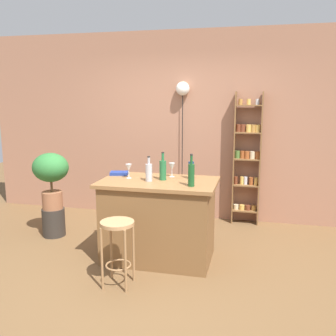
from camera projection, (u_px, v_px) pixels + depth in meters
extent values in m
plane|color=brown|center=(152.00, 269.00, 4.04)|extent=(12.00, 12.00, 0.00)
cube|color=#9E6B51|center=(186.00, 126.00, 5.64)|extent=(6.40, 0.10, 2.80)
cube|color=brown|center=(159.00, 222.00, 4.24)|extent=(1.19, 0.72, 0.88)
cube|color=olive|center=(158.00, 182.00, 4.16)|extent=(1.30, 0.78, 0.04)
cylinder|color=#997047|center=(102.00, 259.00, 3.56)|extent=(0.02, 0.02, 0.63)
cylinder|color=#997047|center=(125.00, 262.00, 3.51)|extent=(0.02, 0.02, 0.63)
cylinder|color=#997047|center=(111.00, 249.00, 3.79)|extent=(0.02, 0.02, 0.63)
cylinder|color=#997047|center=(133.00, 252.00, 3.74)|extent=(0.02, 0.02, 0.63)
torus|color=#997047|center=(118.00, 265.00, 3.67)|extent=(0.26, 0.26, 0.02)
cylinder|color=tan|center=(117.00, 223.00, 3.59)|extent=(0.33, 0.33, 0.03)
cube|color=brown|center=(234.00, 159.00, 5.41)|extent=(0.02, 0.17, 1.91)
cube|color=brown|center=(260.00, 160.00, 5.32)|extent=(0.02, 0.17, 1.91)
cube|color=brown|center=(245.00, 210.00, 5.51)|extent=(0.35, 0.17, 0.02)
cylinder|color=beige|center=(236.00, 207.00, 5.53)|extent=(0.07, 0.07, 0.07)
cylinder|color=gold|center=(242.00, 207.00, 5.51)|extent=(0.07, 0.07, 0.07)
cylinder|color=brown|center=(248.00, 208.00, 5.49)|extent=(0.07, 0.07, 0.07)
cylinder|color=#AD7A38|center=(254.00, 208.00, 5.48)|extent=(0.07, 0.07, 0.07)
cube|color=brown|center=(246.00, 185.00, 5.44)|extent=(0.35, 0.17, 0.02)
cylinder|color=brown|center=(236.00, 180.00, 5.46)|extent=(0.05, 0.05, 0.11)
cylinder|color=gold|center=(242.00, 180.00, 5.44)|extent=(0.05, 0.05, 0.11)
cylinder|color=silver|center=(245.00, 181.00, 5.43)|extent=(0.05, 0.05, 0.11)
cylinder|color=#994C23|center=(251.00, 181.00, 5.40)|extent=(0.05, 0.05, 0.11)
cylinder|color=gold|center=(256.00, 181.00, 5.38)|extent=(0.05, 0.05, 0.11)
cube|color=brown|center=(247.00, 159.00, 5.36)|extent=(0.35, 0.17, 0.02)
cylinder|color=#4C7033|center=(237.00, 154.00, 5.39)|extent=(0.07, 0.07, 0.11)
cylinder|color=#994C23|center=(243.00, 155.00, 5.38)|extent=(0.07, 0.07, 0.11)
cylinder|color=#994C23|center=(247.00, 155.00, 5.35)|extent=(0.07, 0.07, 0.11)
cylinder|color=beige|center=(252.00, 155.00, 5.33)|extent=(0.07, 0.07, 0.11)
cylinder|color=#994C23|center=(258.00, 155.00, 5.32)|extent=(0.07, 0.07, 0.11)
cube|color=brown|center=(248.00, 133.00, 5.29)|extent=(0.35, 0.17, 0.02)
cylinder|color=brown|center=(239.00, 128.00, 5.32)|extent=(0.07, 0.07, 0.11)
cylinder|color=brown|center=(243.00, 128.00, 5.30)|extent=(0.07, 0.07, 0.11)
cylinder|color=gold|center=(249.00, 128.00, 5.27)|extent=(0.07, 0.07, 0.11)
cylinder|color=#AD7A38|center=(253.00, 128.00, 5.26)|extent=(0.07, 0.07, 0.11)
cylinder|color=gold|center=(258.00, 128.00, 5.25)|extent=(0.07, 0.07, 0.11)
cube|color=brown|center=(249.00, 105.00, 5.22)|extent=(0.35, 0.17, 0.02)
cylinder|color=#AD7A38|center=(241.00, 102.00, 5.24)|extent=(0.06, 0.06, 0.08)
cylinder|color=gold|center=(249.00, 102.00, 5.21)|extent=(0.06, 0.06, 0.08)
cylinder|color=silver|center=(258.00, 102.00, 5.19)|extent=(0.06, 0.06, 0.08)
cylinder|color=#2D2823|center=(54.00, 222.00, 5.00)|extent=(0.30, 0.30, 0.37)
cylinder|color=#935B3D|center=(52.00, 200.00, 4.95)|extent=(0.27, 0.27, 0.23)
cylinder|color=brown|center=(52.00, 186.00, 4.91)|extent=(0.03, 0.03, 0.16)
ellipsoid|color=#2D7033|center=(50.00, 167.00, 4.86)|extent=(0.48, 0.43, 0.38)
cylinder|color=#236638|center=(163.00, 170.00, 4.17)|extent=(0.08, 0.08, 0.22)
cylinder|color=#236638|center=(163.00, 157.00, 4.14)|extent=(0.03, 0.03, 0.09)
cylinder|color=black|center=(163.00, 153.00, 4.13)|extent=(0.03, 0.03, 0.01)
cylinder|color=navy|center=(191.00, 170.00, 4.22)|extent=(0.06, 0.06, 0.20)
cylinder|color=navy|center=(191.00, 158.00, 4.20)|extent=(0.02, 0.02, 0.08)
cylinder|color=black|center=(191.00, 154.00, 4.19)|extent=(0.03, 0.03, 0.01)
cylinder|color=#B2B2B7|center=(149.00, 173.00, 4.10)|extent=(0.07, 0.07, 0.19)
cylinder|color=#B2B2B7|center=(149.00, 161.00, 4.08)|extent=(0.03, 0.03, 0.07)
cylinder|color=black|center=(149.00, 157.00, 4.07)|extent=(0.03, 0.03, 0.01)
cylinder|color=#194C23|center=(191.00, 175.00, 3.86)|extent=(0.07, 0.07, 0.23)
cylinder|color=#194C23|center=(191.00, 160.00, 3.83)|extent=(0.03, 0.03, 0.09)
cylinder|color=black|center=(191.00, 155.00, 3.82)|extent=(0.03, 0.03, 0.01)
cylinder|color=silver|center=(172.00, 177.00, 4.35)|extent=(0.06, 0.06, 0.00)
cylinder|color=silver|center=(172.00, 173.00, 4.34)|extent=(0.01, 0.01, 0.07)
cone|color=silver|center=(172.00, 167.00, 4.32)|extent=(0.07, 0.07, 0.08)
cylinder|color=silver|center=(129.00, 178.00, 4.28)|extent=(0.06, 0.06, 0.00)
cylinder|color=silver|center=(129.00, 175.00, 4.27)|extent=(0.01, 0.01, 0.07)
cone|color=silver|center=(129.00, 168.00, 4.25)|extent=(0.07, 0.07, 0.08)
cube|color=navy|center=(119.00, 173.00, 4.46)|extent=(0.24, 0.20, 0.03)
cylinder|color=black|center=(182.00, 155.00, 5.62)|extent=(0.01, 0.01, 1.96)
sphere|color=white|center=(183.00, 89.00, 5.44)|extent=(0.20, 0.20, 0.20)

